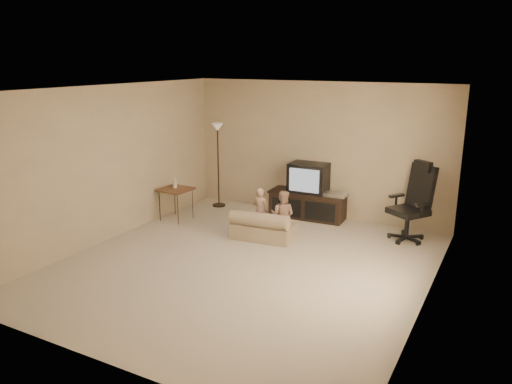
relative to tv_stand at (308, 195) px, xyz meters
The scene contains 9 objects.
floor 2.53m from the tv_stand, 88.78° to the right, with size 5.50×5.50×0.00m, color #C0B299.
room_shell 2.72m from the tv_stand, 88.78° to the right, with size 5.50×5.50×5.50m.
tv_stand is the anchor object (origin of this frame).
office_chair 1.96m from the tv_stand, ahead, with size 0.83×0.84×1.31m.
side_table 2.45m from the tv_stand, 149.16° to the right, with size 0.56×0.56×0.80m.
floor_lamp 2.05m from the tv_stand, behind, with size 0.26×0.26×1.67m.
child_sofa 1.47m from the tv_stand, 98.72° to the right, with size 1.06×0.67×0.49m.
toddler_left 1.27m from the tv_stand, 106.61° to the right, with size 0.29×0.22×0.81m, color tan.
toddler_right 1.28m from the tv_stand, 86.59° to the right, with size 0.40×0.22×0.83m, color tan.
Camera 1 is at (3.31, -5.84, 2.90)m, focal length 35.00 mm.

